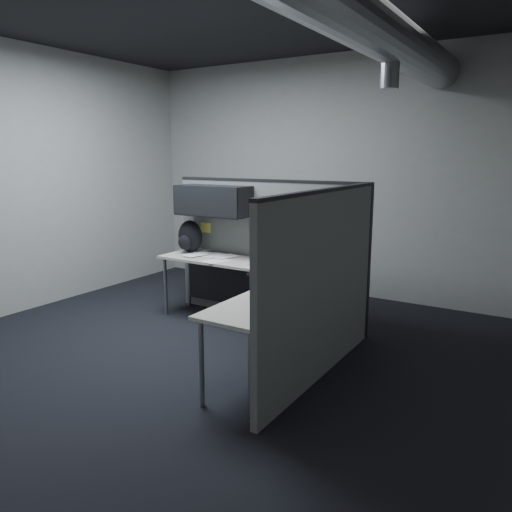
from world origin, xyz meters
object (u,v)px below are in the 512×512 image
Objects in this scene: keyboard at (268,273)px; phone at (263,294)px; desk at (257,281)px; monitor at (314,247)px; backpack at (190,237)px.

phone reaches higher than keyboard.
monitor reaches higher than desk.
backpack reaches higher than keyboard.
backpack is at bearing 126.33° from phone.
phone is (0.02, -1.01, -0.24)m from monitor.
keyboard is (0.20, -0.13, 0.13)m from desk.
keyboard is at bearing -155.17° from monitor.
backpack reaches higher than phone.
monitor is at bearing 5.33° from backpack.
monitor is 1.43× the size of keyboard.
phone is at bearing -103.80° from monitor.
backpack is (-1.74, 0.20, -0.08)m from monitor.
backpack reaches higher than desk.
desk is at bearing 104.97° from phone.
phone is (0.37, -0.72, 0.02)m from keyboard.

